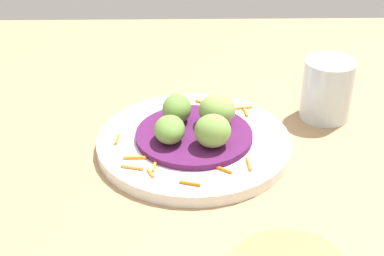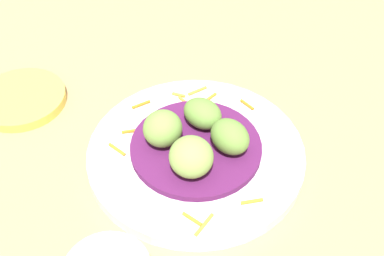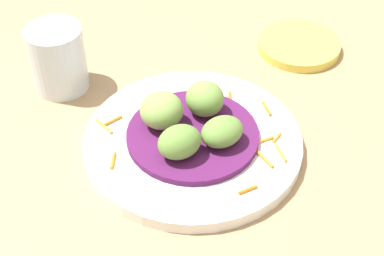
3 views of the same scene
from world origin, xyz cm
name	(u,v)px [view 2 (image 2 of 3)]	position (x,y,z in cm)	size (l,w,h in cm)	color
table_surface	(172,165)	(0.00, 0.00, 1.00)	(110.00, 110.00, 2.00)	tan
main_plate	(196,154)	(-2.34, 1.98, 2.81)	(26.66, 26.66, 1.62)	white
cabbage_bed	(196,147)	(-2.34, 1.98, 4.05)	(16.06, 16.06, 0.86)	#51194C
carrot_garnish	(187,136)	(-3.09, -0.32, 3.82)	(19.88, 22.21, 0.40)	orange
guac_scoop_left	(191,157)	(0.92, 4.32, 6.72)	(5.25, 5.07, 4.49)	#84A851
guac_scoop_center	(230,137)	(-4.68, 5.24, 6.46)	(5.14, 4.07, 3.98)	olive
guac_scoop_right	(200,112)	(-5.60, -0.36, 6.17)	(5.24, 4.09, 3.39)	olive
guac_scoop_back	(163,129)	(0.01, -1.28, 6.67)	(4.67, 4.81, 4.38)	#759E47
side_plate_small	(21,99)	(6.86, -22.65, 2.67)	(12.17, 12.17, 1.34)	#E0CC4C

